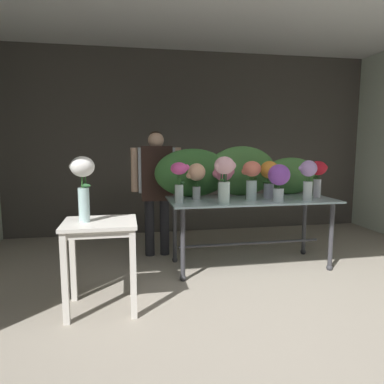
{
  "coord_description": "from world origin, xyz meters",
  "views": [
    {
      "loc": [
        -1.09,
        -1.93,
        1.43
      ],
      "look_at": [
        -0.45,
        1.42,
        0.96
      ],
      "focal_mm": 32.87,
      "sensor_mm": 36.0,
      "label": 1
    }
  ],
  "objects_px": {
    "vase_violet_freesia": "(279,179)",
    "vase_fuchsia_peonies": "(179,178)",
    "florist": "(156,180)",
    "vase_white_roses_tall": "(83,181)",
    "vase_coral_tulips": "(251,177)",
    "vase_peach_ranunculus": "(196,176)",
    "vase_blush_stock": "(224,175)",
    "display_table_glass": "(251,210)",
    "vase_rosy_hydrangea": "(224,177)",
    "vase_sunset_snapdragons": "(269,175)",
    "side_table_white": "(100,236)",
    "vase_lilac_carnations": "(308,176)",
    "vase_crimson_lilies": "(318,173)"
  },
  "relations": [
    {
      "from": "vase_violet_freesia",
      "to": "vase_fuchsia_peonies",
      "type": "bearing_deg",
      "value": 174.96
    },
    {
      "from": "florist",
      "to": "vase_violet_freesia",
      "type": "xyz_separation_m",
      "value": [
        1.25,
        -0.87,
        0.07
      ]
    },
    {
      "from": "vase_fuchsia_peonies",
      "to": "vase_white_roses_tall",
      "type": "xyz_separation_m",
      "value": [
        -0.9,
        -0.64,
        0.06
      ]
    },
    {
      "from": "vase_coral_tulips",
      "to": "vase_peach_ranunculus",
      "type": "distance_m",
      "value": 0.62
    },
    {
      "from": "florist",
      "to": "vase_blush_stock",
      "type": "bearing_deg",
      "value": -55.35
    },
    {
      "from": "display_table_glass",
      "to": "vase_fuchsia_peonies",
      "type": "xyz_separation_m",
      "value": [
        -0.86,
        -0.16,
        0.4
      ]
    },
    {
      "from": "vase_rosy_hydrangea",
      "to": "vase_sunset_snapdragons",
      "type": "height_order",
      "value": "vase_sunset_snapdragons"
    },
    {
      "from": "vase_violet_freesia",
      "to": "vase_blush_stock",
      "type": "bearing_deg",
      "value": -176.66
    },
    {
      "from": "side_table_white",
      "to": "vase_blush_stock",
      "type": "xyz_separation_m",
      "value": [
        1.23,
        0.51,
        0.45
      ]
    },
    {
      "from": "vase_lilac_carnations",
      "to": "vase_violet_freesia",
      "type": "relative_size",
      "value": 1.1
    },
    {
      "from": "vase_sunset_snapdragons",
      "to": "vase_violet_freesia",
      "type": "bearing_deg",
      "value": -90.24
    },
    {
      "from": "vase_sunset_snapdragons",
      "to": "florist",
      "type": "bearing_deg",
      "value": 154.34
    },
    {
      "from": "vase_blush_stock",
      "to": "vase_violet_freesia",
      "type": "relative_size",
      "value": 1.22
    },
    {
      "from": "vase_rosy_hydrangea",
      "to": "vase_violet_freesia",
      "type": "xyz_separation_m",
      "value": [
        0.54,
        -0.28,
        -0.0
      ]
    },
    {
      "from": "florist",
      "to": "vase_crimson_lilies",
      "type": "distance_m",
      "value": 1.95
    },
    {
      "from": "side_table_white",
      "to": "florist",
      "type": "relative_size",
      "value": 0.49
    },
    {
      "from": "florist",
      "to": "vase_peach_ranunculus",
      "type": "relative_size",
      "value": 3.87
    },
    {
      "from": "vase_violet_freesia",
      "to": "vase_coral_tulips",
      "type": "bearing_deg",
      "value": 144.46
    },
    {
      "from": "vase_rosy_hydrangea",
      "to": "vase_lilac_carnations",
      "type": "xyz_separation_m",
      "value": [
        0.89,
        -0.27,
        0.01
      ]
    },
    {
      "from": "florist",
      "to": "vase_lilac_carnations",
      "type": "distance_m",
      "value": 1.82
    },
    {
      "from": "side_table_white",
      "to": "vase_fuchsia_peonies",
      "type": "height_order",
      "value": "vase_fuchsia_peonies"
    },
    {
      "from": "display_table_glass",
      "to": "florist",
      "type": "xyz_separation_m",
      "value": [
        -1.03,
        0.62,
        0.31
      ]
    },
    {
      "from": "display_table_glass",
      "to": "vase_white_roses_tall",
      "type": "relative_size",
      "value": 3.45
    },
    {
      "from": "vase_sunset_snapdragons",
      "to": "vase_white_roses_tall",
      "type": "distance_m",
      "value": 2.14
    },
    {
      "from": "vase_rosy_hydrangea",
      "to": "vase_peach_ranunculus",
      "type": "distance_m",
      "value": 0.31
    },
    {
      "from": "florist",
      "to": "vase_violet_freesia",
      "type": "height_order",
      "value": "florist"
    },
    {
      "from": "vase_blush_stock",
      "to": "vase_violet_freesia",
      "type": "height_order",
      "value": "vase_blush_stock"
    },
    {
      "from": "side_table_white",
      "to": "florist",
      "type": "height_order",
      "value": "florist"
    },
    {
      "from": "vase_rosy_hydrangea",
      "to": "vase_white_roses_tall",
      "type": "bearing_deg",
      "value": -150.21
    },
    {
      "from": "vase_sunset_snapdragons",
      "to": "side_table_white",
      "type": "bearing_deg",
      "value": -156.26
    },
    {
      "from": "vase_crimson_lilies",
      "to": "vase_white_roses_tall",
      "type": "xyz_separation_m",
      "value": [
        -2.57,
        -0.76,
        0.04
      ]
    },
    {
      "from": "vase_fuchsia_peonies",
      "to": "vase_crimson_lilies",
      "type": "distance_m",
      "value": 1.67
    },
    {
      "from": "vase_peach_ranunculus",
      "to": "vase_white_roses_tall",
      "type": "distance_m",
      "value": 1.43
    },
    {
      "from": "vase_lilac_carnations",
      "to": "vase_coral_tulips",
      "type": "height_order",
      "value": "vase_lilac_carnations"
    },
    {
      "from": "vase_coral_tulips",
      "to": "vase_white_roses_tall",
      "type": "bearing_deg",
      "value": -157.33
    },
    {
      "from": "vase_coral_tulips",
      "to": "vase_violet_freesia",
      "type": "relative_size",
      "value": 1.07
    },
    {
      "from": "vase_crimson_lilies",
      "to": "vase_white_roses_tall",
      "type": "distance_m",
      "value": 2.68
    },
    {
      "from": "side_table_white",
      "to": "vase_violet_freesia",
      "type": "distance_m",
      "value": 1.98
    },
    {
      "from": "side_table_white",
      "to": "vase_fuchsia_peonies",
      "type": "distance_m",
      "value": 1.09
    },
    {
      "from": "florist",
      "to": "vase_peach_ranunculus",
      "type": "xyz_separation_m",
      "value": [
        0.4,
        -0.55,
        0.09
      ]
    },
    {
      "from": "vase_blush_stock",
      "to": "vase_crimson_lilies",
      "type": "bearing_deg",
      "value": 11.88
    },
    {
      "from": "vase_fuchsia_peonies",
      "to": "vase_sunset_snapdragons",
      "type": "bearing_deg",
      "value": 9.28
    },
    {
      "from": "vase_fuchsia_peonies",
      "to": "vase_white_roses_tall",
      "type": "height_order",
      "value": "vase_white_roses_tall"
    },
    {
      "from": "vase_fuchsia_peonies",
      "to": "florist",
      "type": "bearing_deg",
      "value": 102.61
    },
    {
      "from": "vase_violet_freesia",
      "to": "display_table_glass",
      "type": "bearing_deg",
      "value": 131.21
    },
    {
      "from": "florist",
      "to": "vase_coral_tulips",
      "type": "bearing_deg",
      "value": -34.73
    },
    {
      "from": "display_table_glass",
      "to": "vase_peach_ranunculus",
      "type": "relative_size",
      "value": 4.63
    },
    {
      "from": "side_table_white",
      "to": "vase_sunset_snapdragons",
      "type": "xyz_separation_m",
      "value": [
        1.86,
        0.82,
        0.42
      ]
    },
    {
      "from": "vase_rosy_hydrangea",
      "to": "vase_sunset_snapdragons",
      "type": "xyz_separation_m",
      "value": [
        0.54,
        -0.01,
        0.01
      ]
    },
    {
      "from": "vase_crimson_lilies",
      "to": "florist",
      "type": "bearing_deg",
      "value": 160.37
    }
  ]
}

